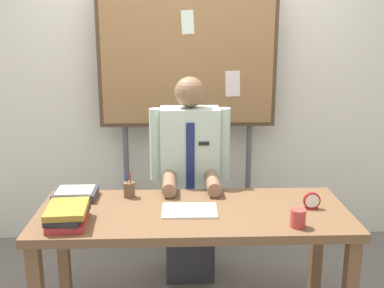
% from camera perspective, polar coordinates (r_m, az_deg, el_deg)
% --- Properties ---
extents(back_wall, '(6.40, 0.08, 2.70)m').
position_cam_1_polar(back_wall, '(3.84, -0.62, 7.79)').
color(back_wall, silver).
rests_on(back_wall, ground_plane).
extents(desk, '(1.80, 0.72, 0.75)m').
position_cam_1_polar(desk, '(2.77, 0.14, -9.79)').
color(desk, brown).
rests_on(desk, ground_plane).
extents(person, '(0.55, 0.56, 1.45)m').
position_cam_1_polar(person, '(3.30, -0.26, -5.31)').
color(person, '#2D2D33').
rests_on(person, ground_plane).
extents(bulletin_board, '(1.37, 0.09, 2.09)m').
position_cam_1_polar(bulletin_board, '(3.62, -0.54, 10.07)').
color(bulletin_board, '#4C3823').
rests_on(bulletin_board, ground_plane).
extents(book_stack, '(0.23, 0.30, 0.10)m').
position_cam_1_polar(book_stack, '(2.62, -14.92, -8.36)').
color(book_stack, '#B22D2D').
rests_on(book_stack, desk).
extents(open_notebook, '(0.32, 0.22, 0.01)m').
position_cam_1_polar(open_notebook, '(2.71, -0.29, -8.11)').
color(open_notebook, white).
rests_on(open_notebook, desk).
extents(desk_clock, '(0.10, 0.04, 0.10)m').
position_cam_1_polar(desk_clock, '(2.83, 14.36, -6.77)').
color(desk_clock, maroon).
rests_on(desk_clock, desk).
extents(coffee_mug, '(0.08, 0.08, 0.10)m').
position_cam_1_polar(coffee_mug, '(2.56, 12.78, -8.79)').
color(coffee_mug, '#B23833').
rests_on(coffee_mug, desk).
extents(pen_holder, '(0.07, 0.07, 0.16)m').
position_cam_1_polar(pen_holder, '(2.94, -7.65, -5.51)').
color(pen_holder, brown).
rests_on(pen_holder, desk).
extents(paper_tray, '(0.26, 0.20, 0.06)m').
position_cam_1_polar(paper_tray, '(2.99, -14.01, -5.93)').
color(paper_tray, '#333338').
rests_on(paper_tray, desk).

